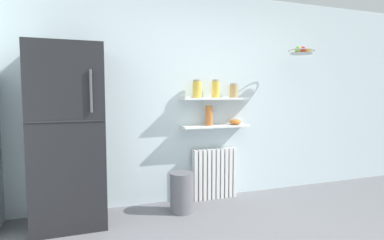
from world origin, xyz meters
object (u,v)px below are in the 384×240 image
Objects in this scene: storage_jar_2 at (234,91)px; trash_bin at (182,192)px; hanging_fruit_basket at (301,51)px; storage_jar_0 at (197,89)px; storage_jar_1 at (216,89)px; radiator at (214,173)px; refrigerator at (68,136)px; shelf_bowl at (235,122)px; vase at (209,116)px.

storage_jar_2 is 0.40× the size of trash_bin.
storage_jar_0 is at bearing 169.44° from hanging_fruit_basket.
storage_jar_1 is 0.66× the size of hanging_fruit_basket.
radiator is 1.93m from hanging_fruit_basket.
storage_jar_1 is 1.33m from trash_bin.
refrigerator is 11.84× the size of shelf_bowl.
vase is (1.63, 0.20, 0.16)m from refrigerator.
storage_jar_0 is (-0.25, -0.03, 1.08)m from radiator.
storage_jar_1 reaches higher than storage_jar_0.
hanging_fruit_basket is (1.08, -0.28, 1.57)m from radiator.
shelf_bowl is at bearing 162.82° from hanging_fruit_basket.
refrigerator reaches higher than trash_bin.
storage_jar_1 is 0.51m from shelf_bowl.
refrigerator is at bearing 179.03° from hanging_fruit_basket.
storage_jar_1 is 0.50× the size of trash_bin.
refrigerator is at bearing -174.20° from storage_jar_2.
storage_jar_2 reaches higher than trash_bin.
hanging_fruit_basket is at bearing -11.98° from vase.
vase is at bearing -180.00° from storage_jar_2.
radiator is (1.72, 0.23, -0.59)m from refrigerator.
storage_jar_0 is at bearing -173.13° from radiator.
radiator is 1.11m from storage_jar_0.
storage_jar_2 is at bearing 5.80° from refrigerator.
storage_jar_0 reaches higher than vase.
vase is 1.62× the size of shelf_bowl.
refrigerator is at bearing -174.28° from shelf_bowl.
shelf_bowl is at bearing 18.88° from trash_bin.
vase is (-0.34, -0.00, -0.31)m from storage_jar_2.
hanging_fruit_basket is (1.33, -0.25, 0.49)m from storage_jar_0.
storage_jar_2 reaches higher than radiator.
refrigerator reaches higher than shelf_bowl.
storage_jar_0 is 1.41× the size of shelf_bowl.
vase is 0.73× the size of hanging_fruit_basket.
storage_jar_2 is 0.40m from shelf_bowl.
storage_jar_1 is (1.72, 0.20, 0.49)m from refrigerator.
refrigerator is at bearing 176.19° from trash_bin.
refrigerator is 1.37m from trash_bin.
radiator is 4.16× the size of shelf_bowl.
refrigerator is 2.04m from storage_jar_2.
radiator is 1.43× the size of trash_bin.
hanging_fruit_basket reaches higher than storage_jar_0.
storage_jar_2 is at bearing -6.87° from radiator.
storage_jar_2 is 0.72× the size of vase.
refrigerator is 7.32× the size of vase.
hanging_fruit_basket reaches higher than vase.
radiator is at bearing 173.13° from storage_jar_2.
trash_bin is at bearing -148.18° from vase.
storage_jar_0 is 0.97× the size of storage_jar_1.
trash_bin is (-0.54, -0.28, -1.18)m from storage_jar_1.
shelf_bowl is at bearing 5.72° from refrigerator.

